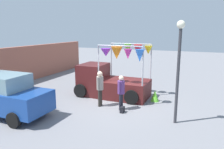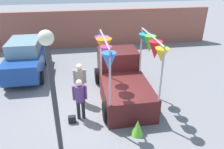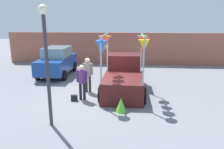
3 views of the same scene
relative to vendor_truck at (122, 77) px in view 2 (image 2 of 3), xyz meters
name	(u,v)px [view 2 (image 2 of 3)]	position (x,y,z in m)	size (l,w,h in m)	color
ground_plane	(102,109)	(-1.02, -0.94, -0.92)	(60.00, 60.00, 0.00)	slate
vendor_truck	(122,77)	(0.00, 0.00, 0.00)	(2.48, 4.09, 3.01)	#4C1919
parked_car	(26,58)	(-4.54, 2.99, 0.02)	(1.88, 4.00, 1.88)	navy
person_customer	(80,96)	(-1.86, -1.44, 0.08)	(0.53, 0.34, 1.66)	black
person_vendor	(80,80)	(-1.82, -0.31, 0.16)	(0.53, 0.34, 1.78)	#2D2823
handbag	(72,119)	(-2.21, -1.64, -0.78)	(0.28, 0.16, 0.28)	black
street_lamp	(54,95)	(-2.42, -4.05, 1.76)	(0.32, 0.32, 4.14)	#333338
brick_boundary_wall	(87,29)	(-1.02, 7.12, 0.38)	(18.00, 0.36, 2.60)	#9E5947
folded_kite_bundle_lime	(137,128)	(0.01, -2.68, -0.62)	(0.44, 0.44, 0.60)	#66CC33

